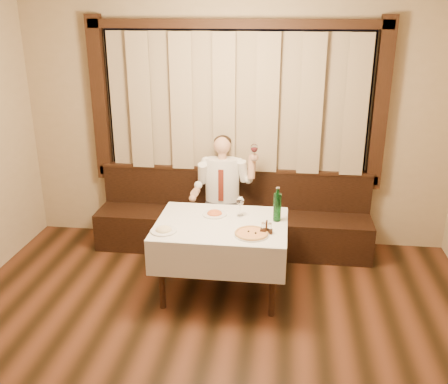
# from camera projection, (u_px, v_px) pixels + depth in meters

# --- Properties ---
(room) EXTENTS (5.01, 6.01, 2.81)m
(room) POSITION_uv_depth(u_px,v_px,m) (209.00, 173.00, 3.89)
(room) COLOR black
(room) RESTS_ON ground
(banquette) EXTENTS (3.20, 0.61, 0.94)m
(banquette) POSITION_uv_depth(u_px,v_px,m) (233.00, 223.00, 5.93)
(banquette) COLOR black
(banquette) RESTS_ON ground
(dining_table) EXTENTS (1.27, 0.97, 0.76)m
(dining_table) POSITION_uv_depth(u_px,v_px,m) (221.00, 233.00, 4.86)
(dining_table) COLOR black
(dining_table) RESTS_ON ground
(pizza) EXTENTS (0.33, 0.33, 0.03)m
(pizza) POSITION_uv_depth(u_px,v_px,m) (251.00, 233.00, 4.56)
(pizza) COLOR white
(pizza) RESTS_ON dining_table
(pasta_red) EXTENTS (0.25, 0.25, 0.08)m
(pasta_red) POSITION_uv_depth(u_px,v_px,m) (215.00, 212.00, 4.99)
(pasta_red) COLOR white
(pasta_red) RESTS_ON dining_table
(pasta_cream) EXTENTS (0.25, 0.25, 0.08)m
(pasta_cream) POSITION_uv_depth(u_px,v_px,m) (164.00, 228.00, 4.62)
(pasta_cream) COLOR white
(pasta_cream) RESTS_ON dining_table
(green_bottle) EXTENTS (0.08, 0.08, 0.35)m
(green_bottle) POSITION_uv_depth(u_px,v_px,m) (277.00, 207.00, 4.82)
(green_bottle) COLOR #104B1B
(green_bottle) RESTS_ON dining_table
(table_wine_glass) EXTENTS (0.08, 0.08, 0.21)m
(table_wine_glass) POSITION_uv_depth(u_px,v_px,m) (240.00, 202.00, 4.93)
(table_wine_glass) COLOR white
(table_wine_glass) RESTS_ON dining_table
(cruet_caddy) EXTENTS (0.11, 0.06, 0.12)m
(cruet_caddy) POSITION_uv_depth(u_px,v_px,m) (266.00, 229.00, 4.59)
(cruet_caddy) COLOR black
(cruet_caddy) RESTS_ON dining_table
(seated_man) EXTENTS (0.74, 0.55, 1.37)m
(seated_man) POSITION_uv_depth(u_px,v_px,m) (222.00, 186.00, 5.69)
(seated_man) COLOR black
(seated_man) RESTS_ON ground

